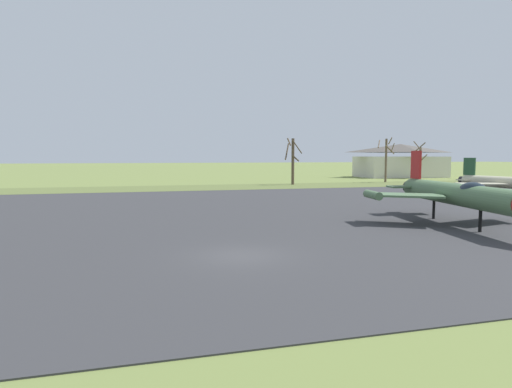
# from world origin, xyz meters

# --- Properties ---
(ground_plane) EXTENTS (600.00, 600.00, 0.00)m
(ground_plane) POSITION_xyz_m (0.00, 0.00, 0.00)
(ground_plane) COLOR olive
(asphalt_apron) EXTENTS (109.11, 49.32, 0.05)m
(asphalt_apron) POSITION_xyz_m (0.00, 14.80, 0.03)
(asphalt_apron) COLOR #333335
(asphalt_apron) RESTS_ON ground
(grass_verge_strip) EXTENTS (169.11, 12.00, 0.06)m
(grass_verge_strip) POSITION_xyz_m (0.00, 45.46, 0.03)
(grass_verge_strip) COLOR #5A6634
(grass_verge_strip) RESTS_ON ground
(jet_fighter_front_right) EXTENTS (11.62, 15.62, 5.22)m
(jet_fighter_front_right) POSITION_xyz_m (16.31, 4.92, 2.21)
(jet_fighter_front_right) COLOR #4C6B47
(jet_fighter_front_right) RESTS_ON ground
(bare_tree_far_left) EXTENTS (2.99, 3.00, 7.83)m
(bare_tree_far_left) POSITION_xyz_m (20.20, 48.29, 4.27)
(bare_tree_far_left) COLOR brown
(bare_tree_far_left) RESTS_ON ground
(bare_tree_left_of_center) EXTENTS (3.45, 3.42, 8.19)m
(bare_tree_left_of_center) POSITION_xyz_m (39.04, 50.34, 4.54)
(bare_tree_left_of_center) COLOR brown
(bare_tree_left_of_center) RESTS_ON ground
(bare_tree_center) EXTENTS (2.50, 2.49, 7.65)m
(bare_tree_center) POSITION_xyz_m (47.19, 51.68, 3.74)
(bare_tree_center) COLOR brown
(bare_tree_center) RESTS_ON ground
(visitor_building) EXTENTS (20.17, 12.53, 7.57)m
(visitor_building) POSITION_xyz_m (53.72, 67.99, 3.67)
(visitor_building) COLOR beige
(visitor_building) RESTS_ON ground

